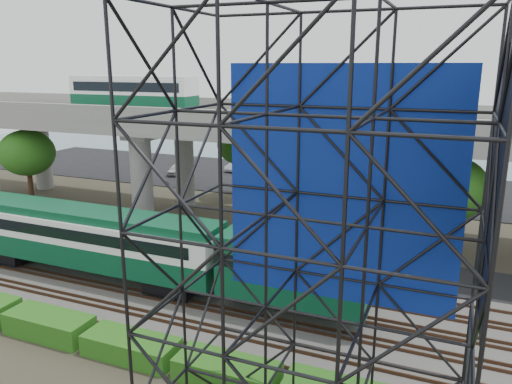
% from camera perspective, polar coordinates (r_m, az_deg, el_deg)
% --- Properties ---
extents(ground, '(140.00, 140.00, 0.00)m').
position_cam_1_polar(ground, '(29.01, -10.50, -13.35)').
color(ground, '#474233').
rests_on(ground, ground).
extents(ballast_bed, '(90.00, 12.00, 0.20)m').
position_cam_1_polar(ballast_bed, '(30.46, -8.43, -11.63)').
color(ballast_bed, slate).
rests_on(ballast_bed, ground).
extents(service_road, '(90.00, 5.00, 0.08)m').
position_cam_1_polar(service_road, '(37.39, -1.70, -6.53)').
color(service_road, black).
rests_on(service_road, ground).
extents(parking_lot, '(90.00, 18.00, 0.08)m').
position_cam_1_polar(parking_lot, '(58.69, 7.77, 1.10)').
color(parking_lot, black).
rests_on(parking_lot, ground).
extents(harbor_water, '(140.00, 40.00, 0.03)m').
position_cam_1_polar(harbor_water, '(79.77, 11.90, 4.41)').
color(harbor_water, slate).
rests_on(harbor_water, ground).
extents(rail_tracks, '(90.00, 9.52, 0.16)m').
position_cam_1_polar(rail_tracks, '(30.39, -8.44, -11.33)').
color(rail_tracks, '#472D1E').
rests_on(rail_tracks, ballast_bed).
extents(commuter_train, '(29.30, 3.06, 4.30)m').
position_cam_1_polar(commuter_train, '(32.08, -16.25, -5.32)').
color(commuter_train, black).
rests_on(commuter_train, rail_tracks).
extents(overpass, '(80.00, 12.00, 12.40)m').
position_cam_1_polar(overpass, '(40.68, 0.20, 7.08)').
color(overpass, '#9E9B93').
rests_on(overpass, ground).
extents(scaffold_tower, '(9.36, 6.36, 15.00)m').
position_cam_1_polar(scaffold_tower, '(15.03, 6.62, -8.84)').
color(scaffold_tower, black).
rests_on(scaffold_tower, ground).
extents(hedge_strip, '(34.60, 1.80, 1.20)m').
position_cam_1_polar(hedge_strip, '(25.18, -14.08, -16.70)').
color(hedge_strip, '#205513').
rests_on(hedge_strip, ground).
extents(trees, '(40.94, 16.94, 7.69)m').
position_cam_1_polar(trees, '(42.78, -4.34, 3.82)').
color(trees, '#382314').
rests_on(trees, ground).
extents(suv, '(5.25, 3.75, 1.33)m').
position_cam_1_polar(suv, '(38.88, -5.99, -4.67)').
color(suv, black).
rests_on(suv, service_road).
extents(parked_cars, '(36.29, 9.47, 1.32)m').
position_cam_1_polar(parked_cars, '(58.01, 8.08, 1.59)').
color(parked_cars, '#BABABA').
rests_on(parked_cars, parking_lot).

